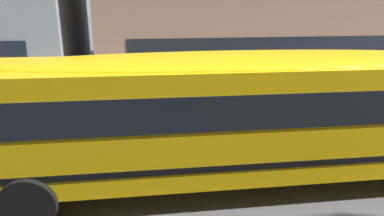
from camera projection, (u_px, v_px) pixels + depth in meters
name	position (u px, v px, depth m)	size (l,w,h in m)	color
ground_plane	(89.00, 164.00, 8.75)	(400.00, 400.00, 0.00)	#4C4C4F
sidewalk_far	(109.00, 96.00, 15.65)	(120.00, 3.00, 0.01)	gray
lane_centreline	(89.00, 164.00, 8.75)	(110.00, 0.16, 0.01)	silver
school_bus	(235.00, 108.00, 7.45)	(13.60, 3.49, 3.02)	yellow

